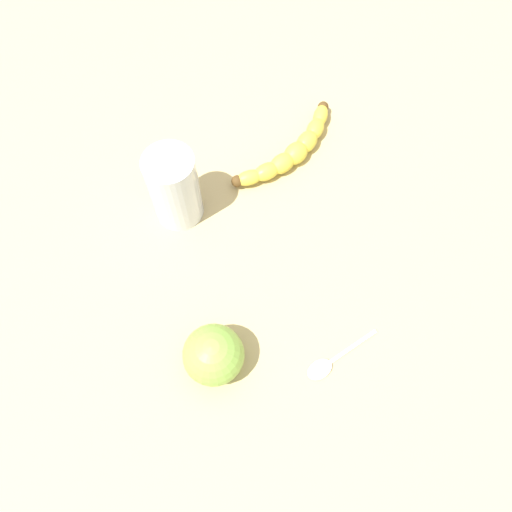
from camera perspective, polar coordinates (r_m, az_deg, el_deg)
The scene contains 5 objects.
wooden_tabletop at distance 73.35cm, azimuth 1.63°, elevation -0.76°, with size 120.00×120.00×3.00cm, color tan.
banana at distance 80.05cm, azimuth 4.37°, elevation 11.97°, with size 15.14×17.32×3.29cm.
smoothie_glass at distance 71.26cm, azimuth -9.04°, elevation 7.66°, with size 7.07×7.07×12.48cm.
green_apple_fruit at distance 63.42cm, azimuth -4.57°, elevation -11.24°, with size 7.79×7.79×7.79cm, color #84B747.
teaspoon at distance 67.12cm, azimuth 8.08°, elevation -12.42°, with size 9.85×7.86×0.80cm.
Camera 1 is at (0.34, 30.34, 68.28)cm, focal length 34.95 mm.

